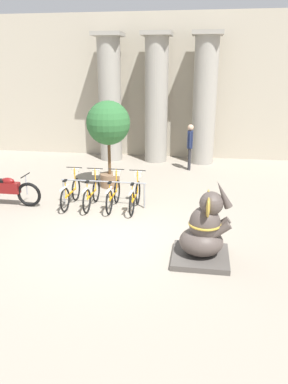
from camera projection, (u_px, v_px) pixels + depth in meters
name	position (u px, v px, depth m)	size (l,w,h in m)	color
ground_plane	(116.00, 236.00, 9.06)	(60.00, 60.00, 0.00)	gray
building_facade	(159.00, 87.00, 16.13)	(20.00, 0.20, 6.00)	#B2A893
column_left	(110.00, 98.00, 15.60)	(1.18, 1.18, 5.16)	gray
column_middle	(156.00, 98.00, 15.31)	(1.18, 1.18, 5.16)	gray
column_right	(205.00, 99.00, 15.02)	(1.18, 1.18, 5.16)	gray
bike_rack	(103.00, 187.00, 10.82)	(2.51, 0.05, 0.77)	gray
bicycle_0	(71.00, 192.00, 10.93)	(0.48, 1.64, 1.06)	black
bicycle_1	(92.00, 193.00, 10.82)	(0.48, 1.64, 1.06)	black
bicycle_2	(114.00, 194.00, 10.74)	(0.48, 1.64, 1.06)	black
bicycle_3	(135.00, 195.00, 10.63)	(0.48, 1.64, 1.06)	black
elephant_statue	(204.00, 233.00, 7.79)	(1.19, 1.19, 1.80)	#4C4742
motorcycle	(6.00, 190.00, 10.92)	(2.15, 0.55, 0.96)	black
person_pedestrian	(190.00, 143.00, 14.44)	(0.24, 0.47, 1.78)	#28282D
potted_tree	(108.00, 127.00, 12.10)	(1.42, 1.42, 2.87)	brown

